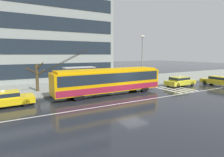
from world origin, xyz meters
name	(u,v)px	position (x,y,z in m)	size (l,w,h in m)	color
ground_plane	(133,98)	(0.00, 0.00, 0.00)	(160.00, 160.00, 0.00)	#22242B
sidewalk_slab	(95,84)	(0.00, 9.27, 0.07)	(80.00, 10.00, 0.14)	gray
crosswalk_stripe_edge_near	(167,90)	(5.88, 1.13, 0.00)	(0.44, 4.40, 0.01)	beige
crosswalk_stripe_inner_a	(173,89)	(6.78, 1.13, 0.00)	(0.44, 4.40, 0.01)	beige
crosswalk_stripe_center	(178,89)	(7.68, 1.13, 0.00)	(0.44, 4.40, 0.01)	beige
crosswalk_stripe_inner_b	(183,88)	(8.58, 1.13, 0.00)	(0.44, 4.40, 0.01)	beige
lane_centre_line	(141,100)	(0.00, -1.20, 0.00)	(72.00, 0.14, 0.01)	silver
trolleybus	(109,80)	(-1.30, 2.67, 1.51)	(12.46, 2.68, 4.76)	#EDA507
taxi_queued_behind_bus	(5,98)	(-10.96, 2.55, 0.70)	(4.33, 1.99, 1.39)	yellow
taxi_ahead_of_bus	(180,81)	(9.40, 2.34, 0.70)	(4.50, 1.97, 1.39)	yellow
taxi_cross_traffic	(220,81)	(14.42, -0.09, 0.70)	(1.82, 4.69, 1.39)	yellow
bus_shelter	(79,73)	(-3.53, 5.98, 2.10)	(3.54, 1.61, 2.66)	gray
pedestrian_at_shelter	(82,75)	(-2.77, 7.03, 1.76)	(1.56, 1.56, 1.98)	black
pedestrian_approaching_curb	(75,79)	(-4.43, 4.65, 1.65)	(1.36, 1.36, 1.89)	#19244E
pedestrian_walking_past	(79,77)	(-3.59, 5.84, 1.67)	(1.28, 1.28, 1.93)	black
pedestrian_waiting_by_pole	(131,74)	(3.32, 5.12, 1.74)	(1.41, 1.41, 2.01)	#232249
street_lamp	(142,56)	(4.82, 4.74, 4.02)	(0.60, 0.32, 6.54)	gray
street_tree_bare	(37,76)	(-7.92, 7.26, 1.89)	(1.97, 1.70, 3.27)	#4E4024
office_tower_corner_left	(50,18)	(-3.99, 19.62, 10.48)	(19.15, 12.47, 20.95)	#929A95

